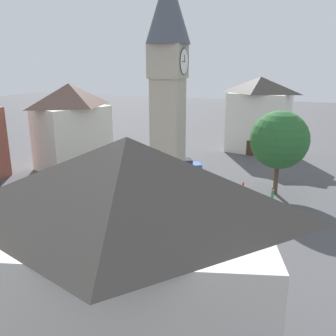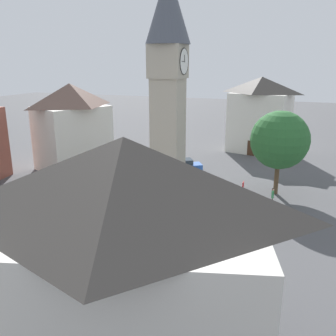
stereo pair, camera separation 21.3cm
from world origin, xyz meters
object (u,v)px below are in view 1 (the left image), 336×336
(clock_tower, at_px, (168,72))
(tree, at_px, (279,140))
(road_sign, at_px, (243,192))
(car_blue_kerb, at_px, (184,165))
(car_white_side, at_px, (49,239))
(car_silver_kerb, at_px, (135,167))
(pedestrian, at_px, (272,195))
(building_hall_far, at_px, (259,115))
(car_red_corner, at_px, (235,224))
(building_corner_back, at_px, (71,126))
(building_shop_left, at_px, (130,253))

(clock_tower, bearing_deg, tree, 122.19)
(road_sign, bearing_deg, car_blue_kerb, -139.05)
(clock_tower, distance_m, tree, 12.64)
(car_white_side, distance_m, road_sign, 16.19)
(car_silver_kerb, height_order, tree, tree)
(pedestrian, xyz_separation_m, building_hall_far, (-20.67, -4.19, 4.43))
(clock_tower, bearing_deg, building_hall_far, 167.54)
(clock_tower, distance_m, car_blue_kerb, 14.83)
(car_red_corner, height_order, building_corner_back, building_corner_back)
(building_corner_back, bearing_deg, car_white_side, 29.85)
(clock_tower, distance_m, building_corner_back, 17.53)
(building_corner_back, bearing_deg, clock_tower, 66.44)
(clock_tower, xyz_separation_m, road_sign, (0.23, 6.96, -9.90))
(car_red_corner, distance_m, tree, 11.46)
(clock_tower, xyz_separation_m, pedestrian, (-2.33, 9.27, -10.79))
(car_blue_kerb, relative_size, car_white_side, 0.98)
(pedestrian, relative_size, building_shop_left, 0.13)
(building_shop_left, bearing_deg, road_sign, 174.41)
(car_silver_kerb, relative_size, building_hall_far, 0.39)
(pedestrian, distance_m, building_shop_left, 21.29)
(car_silver_kerb, distance_m, building_hall_far, 20.45)
(clock_tower, height_order, building_corner_back, clock_tower)
(car_blue_kerb, xyz_separation_m, tree, (3.94, 10.96, 4.68))
(pedestrian, height_order, building_hall_far, building_hall_far)
(pedestrian, distance_m, road_sign, 3.56)
(car_silver_kerb, distance_m, tree, 16.70)
(car_silver_kerb, height_order, car_red_corner, same)
(car_silver_kerb, bearing_deg, road_sign, 62.24)
(clock_tower, relative_size, building_corner_back, 1.97)
(building_shop_left, bearing_deg, car_red_corner, 171.91)
(car_red_corner, xyz_separation_m, car_white_side, (7.15, -11.68, 0.00))
(clock_tower, xyz_separation_m, car_white_side, (11.58, -4.52, -11.04))
(car_red_corner, bearing_deg, pedestrian, 162.66)
(tree, xyz_separation_m, building_corner_back, (-0.67, -24.15, -0.21))
(tree, distance_m, road_sign, 7.37)
(car_blue_kerb, distance_m, pedestrian, 13.26)
(car_red_corner, relative_size, pedestrian, 2.59)
(car_red_corner, height_order, tree, tree)
(car_blue_kerb, bearing_deg, car_white_side, -7.51)
(car_blue_kerb, bearing_deg, clock_tower, 9.91)
(building_hall_far, bearing_deg, road_sign, 4.63)
(car_silver_kerb, xyz_separation_m, building_shop_left, (25.15, 11.94, 4.32))
(building_corner_back, xyz_separation_m, building_hall_far, (-16.51, 19.98, 0.21))
(car_blue_kerb, relative_size, building_hall_far, 0.41)
(car_blue_kerb, relative_size, building_corner_back, 0.43)
(building_corner_back, bearing_deg, car_blue_kerb, 103.92)
(clock_tower, relative_size, car_white_side, 4.53)
(pedestrian, xyz_separation_m, road_sign, (2.56, -2.31, 0.89))
(car_red_corner, relative_size, car_white_side, 0.98)
(car_red_corner, bearing_deg, building_corner_back, -116.35)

